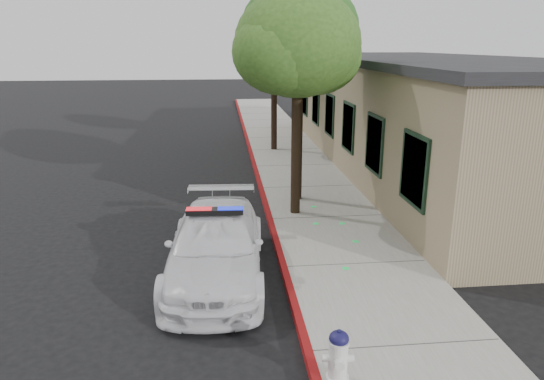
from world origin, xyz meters
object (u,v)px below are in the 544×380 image
(street_tree_mid, at_px, (300,36))
(clapboard_building, at_px, (424,113))
(street_tree_near, at_px, (298,49))
(police_car, at_px, (216,245))
(fire_hydrant, at_px, (338,355))
(street_tree_far, at_px, (275,50))

(street_tree_mid, bearing_deg, clapboard_building, 36.81)
(street_tree_near, bearing_deg, clapboard_building, 43.31)
(police_car, height_order, street_tree_near, street_tree_near)
(police_car, xyz_separation_m, fire_hydrant, (1.72, -3.73, -0.15))
(clapboard_building, height_order, street_tree_near, street_tree_near)
(street_tree_mid, relative_size, street_tree_far, 1.11)
(street_tree_near, bearing_deg, street_tree_far, 87.76)
(clapboard_building, height_order, street_tree_mid, street_tree_mid)
(police_car, xyz_separation_m, street_tree_far, (2.53, 12.08, 3.75))
(clapboard_building, distance_m, police_car, 12.15)
(clapboard_building, distance_m, fire_hydrant, 14.29)
(police_car, height_order, fire_hydrant, police_car)
(fire_hydrant, bearing_deg, street_tree_mid, 91.97)
(clapboard_building, distance_m, street_tree_far, 6.75)
(clapboard_building, height_order, police_car, clapboard_building)
(police_car, relative_size, street_tree_near, 0.82)
(street_tree_near, relative_size, street_tree_far, 1.04)
(clapboard_building, bearing_deg, police_car, -131.92)
(street_tree_mid, height_order, street_tree_far, street_tree_mid)
(police_car, distance_m, street_tree_mid, 6.83)
(clapboard_building, distance_m, street_tree_near, 8.44)
(fire_hydrant, xyz_separation_m, street_tree_far, (0.81, 15.80, 3.90))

